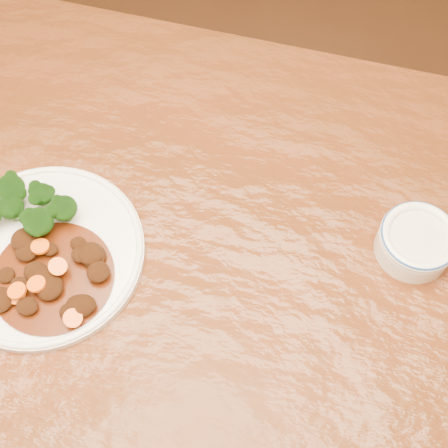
% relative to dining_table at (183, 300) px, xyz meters
% --- Properties ---
extents(ground, '(4.00, 4.00, 0.00)m').
position_rel_dining_table_xyz_m(ground, '(0.00, 0.00, -0.67)').
color(ground, '#462211').
rests_on(ground, ground).
extents(dining_table, '(1.57, 1.01, 0.75)m').
position_rel_dining_table_xyz_m(dining_table, '(0.00, 0.00, 0.00)').
color(dining_table, '#55240F').
rests_on(dining_table, ground).
extents(dinner_plate, '(0.28, 0.28, 0.02)m').
position_rel_dining_table_xyz_m(dinner_plate, '(-0.19, -0.03, 0.09)').
color(dinner_plate, white).
rests_on(dinner_plate, dining_table).
extents(broccoli_florets, '(0.13, 0.09, 0.05)m').
position_rel_dining_table_xyz_m(broccoli_florets, '(-0.23, 0.01, 0.12)').
color(broccoli_florets, '#689C51').
rests_on(broccoli_florets, dinner_plate).
extents(mince_stew, '(0.16, 0.16, 0.03)m').
position_rel_dining_table_xyz_m(mince_stew, '(-0.16, -0.06, 0.10)').
color(mince_stew, '#421307').
rests_on(mince_stew, dinner_plate).
extents(dip_bowl, '(0.11, 0.11, 0.05)m').
position_rel_dining_table_xyz_m(dip_bowl, '(0.29, 0.15, 0.11)').
color(dip_bowl, silver).
rests_on(dip_bowl, dining_table).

